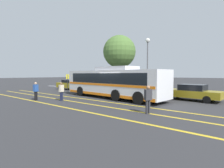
# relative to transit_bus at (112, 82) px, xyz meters

# --- Properties ---
(ground_plane) EXTENTS (220.00, 220.00, 0.00)m
(ground_plane) POSITION_rel_transit_bus_xyz_m (0.80, -0.45, -1.54)
(ground_plane) COLOR #2D2D30
(lane_strip_0) EXTENTS (31.27, 0.20, 0.01)m
(lane_strip_0) POSITION_rel_transit_bus_xyz_m (-0.02, -2.20, -1.54)
(lane_strip_0) COLOR gold
(lane_strip_0) RESTS_ON ground_plane
(lane_strip_1) EXTENTS (31.27, 0.20, 0.01)m
(lane_strip_1) POSITION_rel_transit_bus_xyz_m (-0.02, -3.85, -1.54)
(lane_strip_1) COLOR gold
(lane_strip_1) RESTS_ON ground_plane
(lane_strip_2) EXTENTS (31.27, 0.20, 0.01)m
(lane_strip_2) POSITION_rel_transit_bus_xyz_m (-0.02, -5.87, -1.54)
(lane_strip_2) COLOR gold
(lane_strip_2) RESTS_ON ground_plane
(curb_strip) EXTENTS (39.27, 0.36, 0.15)m
(curb_strip) POSITION_rel_transit_bus_xyz_m (-0.02, 4.81, -1.46)
(curb_strip) COLOR #99999E
(curb_strip) RESTS_ON ground_plane
(transit_bus) EXTENTS (11.74, 3.55, 3.02)m
(transit_bus) POSITION_rel_transit_bus_xyz_m (0.00, 0.00, 0.00)
(transit_bus) COLOR silver
(transit_bus) RESTS_ON ground_plane
(parked_car_0) EXTENTS (4.42, 1.98, 1.47)m
(parked_car_0) POSITION_rel_transit_bus_xyz_m (-10.76, 3.03, -0.78)
(parked_car_0) COLOR olive
(parked_car_0) RESTS_ON ground_plane
(parked_car_1) EXTENTS (4.98, 2.21, 1.39)m
(parked_car_1) POSITION_rel_transit_bus_xyz_m (-4.99, 3.13, -0.84)
(parked_car_1) COLOR #9E9EA3
(parked_car_1) RESTS_ON ground_plane
(parked_car_2) EXTENTS (4.10, 2.14, 1.41)m
(parked_car_2) POSITION_rel_transit_bus_xyz_m (1.20, 3.29, -0.82)
(parked_car_2) COLOR #4C3823
(parked_car_2) RESTS_ON ground_plane
(parked_car_3) EXTENTS (4.99, 2.21, 1.42)m
(parked_car_3) POSITION_rel_transit_bus_xyz_m (6.41, 3.25, -0.82)
(parked_car_3) COLOR olive
(parked_car_3) RESTS_ON ground_plane
(pedestrian_0) EXTENTS (0.38, 0.47, 1.65)m
(pedestrian_0) POSITION_rel_transit_bus_xyz_m (5.97, -3.93, -0.61)
(pedestrian_0) COLOR #2D2D33
(pedestrian_0) RESTS_ON ground_plane
(pedestrian_1) EXTENTS (0.29, 0.45, 1.59)m
(pedestrian_1) POSITION_rel_transit_bus_xyz_m (-2.29, -4.19, -0.64)
(pedestrian_1) COLOR #191E38
(pedestrian_1) RESTS_ON ground_plane
(pedestrian_2) EXTENTS (0.32, 0.46, 1.61)m
(pedestrian_2) POSITION_rel_transit_bus_xyz_m (-4.24, -5.50, -0.63)
(pedestrian_2) COLOR black
(pedestrian_2) RESTS_ON ground_plane
(bus_stop_sign) EXTENTS (0.07, 0.40, 2.35)m
(bus_stop_sign) POSITION_rel_transit_bus_xyz_m (-6.60, -0.38, -0.05)
(bus_stop_sign) COLOR #59595E
(bus_stop_sign) RESTS_ON ground_plane
(street_lamp) EXTENTS (0.54, 0.54, 6.61)m
(street_lamp) POSITION_rel_transit_bus_xyz_m (0.64, 5.90, 3.37)
(street_lamp) COLOR #59595E
(street_lamp) RESTS_ON ground_plane
(tree_0) EXTENTS (4.55, 4.55, 7.74)m
(tree_0) POSITION_rel_transit_bus_xyz_m (-4.14, 6.60, 3.92)
(tree_0) COLOR #513823
(tree_0) RESTS_ON ground_plane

